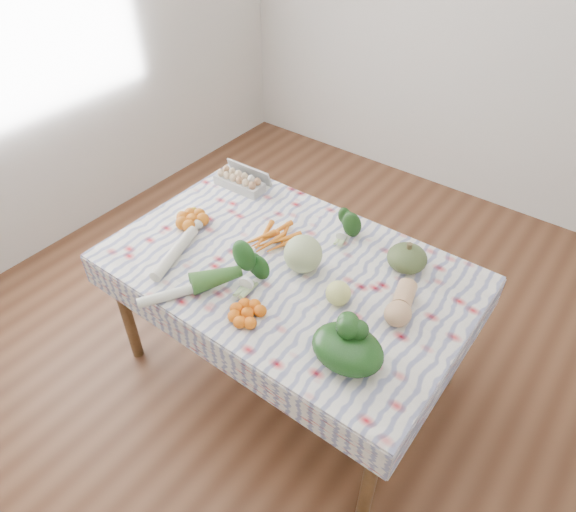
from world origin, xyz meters
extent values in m
plane|color=#522F1C|center=(0.00, 0.00, 0.00)|extent=(4.50, 4.50, 0.00)
cube|color=silver|center=(0.00, 2.25, 1.40)|extent=(4.00, 0.04, 2.80)
cube|color=brown|center=(0.00, 0.00, 0.73)|extent=(1.60, 1.00, 0.04)
cylinder|color=brown|center=(-0.74, -0.44, 0.35)|extent=(0.06, 0.06, 0.71)
cylinder|color=brown|center=(0.74, -0.44, 0.35)|extent=(0.06, 0.06, 0.71)
cylinder|color=brown|center=(-0.74, 0.44, 0.35)|extent=(0.06, 0.06, 0.71)
cylinder|color=brown|center=(0.74, 0.44, 0.35)|extent=(0.06, 0.06, 0.71)
cube|color=white|center=(0.00, 0.00, 0.76)|extent=(1.66, 1.06, 0.01)
cube|color=#AEAEA9|center=(-0.61, 0.35, 0.80)|extent=(0.29, 0.12, 0.08)
cube|color=orange|center=(-0.14, 0.10, 0.78)|extent=(0.27, 0.25, 0.05)
ellipsoid|color=#163911|center=(0.09, 0.33, 0.82)|extent=(0.16, 0.15, 0.12)
ellipsoid|color=#485A2E|center=(0.44, 0.31, 0.82)|extent=(0.19, 0.19, 0.12)
sphere|color=#A4B67B|center=(0.07, 0.03, 0.85)|extent=(0.20, 0.20, 0.17)
ellipsoid|color=tan|center=(0.55, 0.05, 0.82)|extent=(0.17, 0.26, 0.11)
cube|color=orange|center=(-0.57, -0.05, 0.80)|extent=(0.24, 0.24, 0.07)
ellipsoid|color=#1B4E1A|center=(-0.06, -0.19, 0.82)|extent=(0.20, 0.20, 0.12)
cube|color=orange|center=(0.06, -0.36, 0.79)|extent=(0.21, 0.21, 0.06)
sphere|color=#E0E578|center=(0.31, -0.06, 0.82)|extent=(0.14, 0.14, 0.11)
ellipsoid|color=#143412|center=(0.50, -0.29, 0.82)|extent=(0.33, 0.28, 0.13)
cylinder|color=beige|center=(-0.46, -0.27, 0.79)|extent=(0.16, 0.38, 0.05)
cylinder|color=beige|center=(-0.23, -0.40, 0.79)|extent=(0.27, 0.41, 0.05)
camera|label=1|loc=(1.06, -1.40, 2.34)|focal=32.00mm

